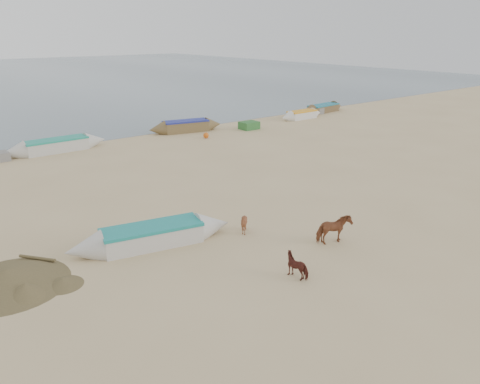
# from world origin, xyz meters

# --- Properties ---
(ground) EXTENTS (140.00, 140.00, 0.00)m
(ground) POSITION_xyz_m (0.00, 0.00, 0.00)
(ground) COLOR tan
(ground) RESTS_ON ground
(cow_adult) EXTENTS (1.50, 0.99, 1.16)m
(cow_adult) POSITION_xyz_m (0.81, -0.88, 0.58)
(cow_adult) COLOR brown
(cow_adult) RESTS_ON ground
(calf_front) EXTENTS (0.86, 0.78, 0.88)m
(calf_front) POSITION_xyz_m (-1.35, 2.05, 0.44)
(calf_front) COLOR brown
(calf_front) RESTS_ON ground
(calf_right) EXTENTS (1.05, 1.08, 0.83)m
(calf_right) POSITION_xyz_m (-2.14, -1.86, 0.42)
(calf_right) COLOR #54221B
(calf_right) RESTS_ON ground
(near_canoe) EXTENTS (6.67, 2.65, 0.83)m
(near_canoe) POSITION_xyz_m (-4.86, 3.41, 0.41)
(near_canoe) COLOR beige
(near_canoe) RESTS_ON ground
(debris_pile) EXTENTS (4.17, 4.17, 0.57)m
(debris_pile) POSITION_xyz_m (-10.06, 3.71, 0.28)
(debris_pile) COLOR brown
(debris_pile) RESTS_ON ground
(waterline_canoes) EXTENTS (57.91, 3.90, 0.96)m
(waterline_canoes) POSITION_xyz_m (-0.98, 20.55, 0.42)
(waterline_canoes) COLOR brown
(waterline_canoes) RESTS_ON ground
(beach_clutter) EXTENTS (45.94, 4.32, 0.64)m
(beach_clutter) POSITION_xyz_m (3.60, 19.14, 0.30)
(beach_clutter) COLOR #2F6846
(beach_clutter) RESTS_ON ground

